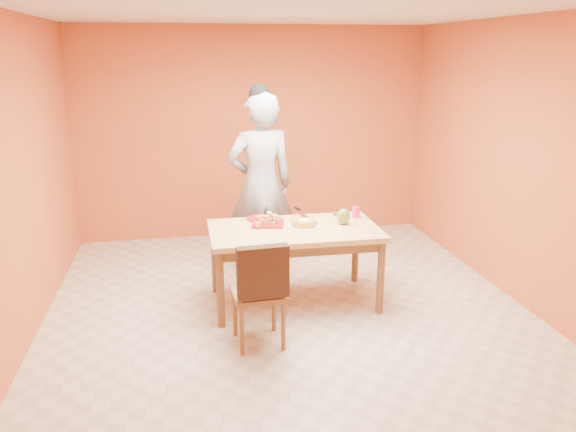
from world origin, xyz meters
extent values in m
plane|color=beige|center=(0.00, 0.00, 0.00)|extent=(5.00, 5.00, 0.00)
plane|color=silver|center=(0.00, 0.00, 2.70)|extent=(5.00, 5.00, 0.00)
plane|color=#CB532F|center=(0.00, 2.50, 1.35)|extent=(4.50, 0.00, 4.50)
plane|color=#CB532F|center=(-2.25, 0.00, 1.35)|extent=(0.00, 5.00, 5.00)
plane|color=#CB532F|center=(2.25, 0.00, 1.35)|extent=(0.00, 5.00, 5.00)
cube|color=tan|center=(0.09, 0.25, 0.73)|extent=(1.60, 0.90, 0.05)
cube|color=brown|center=(0.09, 0.25, 0.66)|extent=(1.48, 0.78, 0.10)
cylinder|color=brown|center=(-0.65, -0.14, 0.35)|extent=(0.07, 0.07, 0.71)
cylinder|color=brown|center=(-0.65, 0.64, 0.35)|extent=(0.07, 0.07, 0.71)
cylinder|color=brown|center=(0.83, -0.14, 0.35)|extent=(0.07, 0.07, 0.71)
cylinder|color=brown|center=(0.83, 0.64, 0.35)|extent=(0.07, 0.07, 0.71)
imported|color=gray|center=(-0.11, 1.09, 0.99)|extent=(0.77, 0.56, 1.98)
cube|color=maroon|center=(-0.13, 0.42, 0.77)|extent=(0.36, 0.36, 0.02)
cylinder|color=maroon|center=(-0.18, 0.60, 0.77)|extent=(0.30, 0.30, 0.02)
cylinder|color=white|center=(0.19, 0.27, 0.77)|extent=(0.39, 0.39, 0.01)
cylinder|color=gold|center=(0.19, 0.27, 0.80)|extent=(0.32, 0.32, 0.06)
cube|color=silver|center=(0.20, 0.45, 0.83)|extent=(0.12, 0.25, 0.01)
ellipsoid|color=olive|center=(0.58, 0.28, 0.84)|extent=(0.13, 0.10, 0.16)
cylinder|color=#D01F82|center=(0.77, 0.49, 0.81)|extent=(0.09, 0.09, 0.11)
cylinder|color=#32190D|center=(0.61, 0.59, 0.77)|extent=(0.13, 0.13, 0.03)
camera|label=1|loc=(-0.91, -4.72, 2.36)|focal=35.00mm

